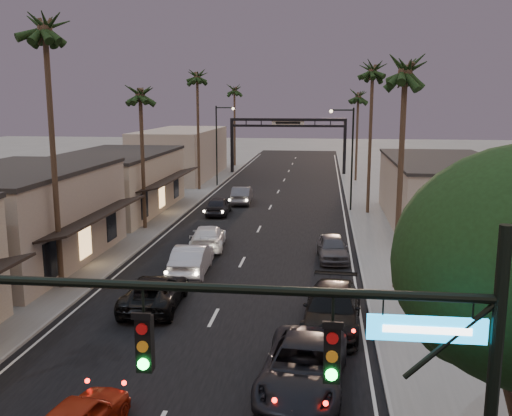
% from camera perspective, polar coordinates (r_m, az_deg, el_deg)
% --- Properties ---
extents(ground, '(200.00, 200.00, 0.00)m').
position_cam_1_polar(ground, '(46.19, 0.73, -1.30)').
color(ground, slate).
rests_on(ground, ground).
extents(road, '(14.00, 120.00, 0.02)m').
position_cam_1_polar(road, '(51.07, 1.33, -0.13)').
color(road, black).
rests_on(road, ground).
extents(sidewalk_left, '(5.00, 92.00, 0.12)m').
position_cam_1_polar(sidewalk_left, '(59.46, -7.16, 1.40)').
color(sidewalk_left, slate).
rests_on(sidewalk_left, ground).
extents(sidewalk_right, '(5.00, 92.00, 0.12)m').
position_cam_1_polar(sidewalk_right, '(57.91, 11.41, 1.02)').
color(sidewalk_right, slate).
rests_on(sidewalk_right, ground).
extents(storefront_mid, '(8.00, 14.00, 5.50)m').
position_cam_1_polar(storefront_mid, '(36.34, -22.65, -1.05)').
color(storefront_mid, gray).
rests_on(storefront_mid, ground).
extents(storefront_far, '(8.00, 16.00, 5.00)m').
position_cam_1_polar(storefront_far, '(50.69, -13.80, 2.34)').
color(storefront_far, tan).
rests_on(storefront_far, ground).
extents(storefront_dist, '(8.00, 20.00, 6.00)m').
position_cam_1_polar(storefront_dist, '(72.45, -7.44, 5.42)').
color(storefront_dist, gray).
rests_on(storefront_dist, ground).
extents(building_right, '(8.00, 18.00, 5.00)m').
position_cam_1_polar(building_right, '(46.40, 18.20, 1.35)').
color(building_right, gray).
rests_on(building_right, ground).
extents(traffic_signal, '(8.51, 0.22, 7.80)m').
position_cam_1_polar(traffic_signal, '(10.07, 11.61, -16.65)').
color(traffic_signal, black).
rests_on(traffic_signal, ground).
extents(arch, '(15.20, 0.40, 7.27)m').
position_cam_1_polar(arch, '(75.18, 3.20, 7.62)').
color(arch, black).
rests_on(arch, ground).
extents(streetlight_right, '(2.13, 0.30, 9.00)m').
position_cam_1_polar(streetlight_right, '(50.14, 9.29, 5.68)').
color(streetlight_right, black).
rests_on(streetlight_right, ground).
extents(streetlight_left, '(2.13, 0.30, 9.00)m').
position_cam_1_polar(streetlight_left, '(64.14, -3.72, 6.88)').
color(streetlight_left, black).
rests_on(streetlight_left, ground).
extents(palm_lb, '(3.20, 3.20, 15.20)m').
position_cam_1_polar(palm_lb, '(30.29, -20.42, 17.17)').
color(palm_lb, '#38281C').
rests_on(palm_lb, ground).
extents(palm_lc, '(3.20, 3.20, 12.20)m').
position_cam_1_polar(palm_lc, '(43.06, -11.53, 11.63)').
color(palm_lc, '#38281C').
rests_on(palm_lc, ground).
extents(palm_ld, '(3.20, 3.20, 14.20)m').
position_cam_1_polar(palm_ld, '(61.45, -5.91, 13.29)').
color(palm_ld, '#38281C').
rests_on(palm_ld, ground).
extents(palm_ra, '(3.20, 3.20, 13.20)m').
position_cam_1_polar(palm_ra, '(29.21, 14.75, 13.91)').
color(palm_ra, '#38281C').
rests_on(palm_ra, ground).
extents(palm_rb, '(3.20, 3.20, 14.20)m').
position_cam_1_polar(palm_rb, '(49.13, 11.61, 13.77)').
color(palm_rb, '#38281C').
rests_on(palm_rb, ground).
extents(palm_rc, '(3.20, 3.20, 12.20)m').
position_cam_1_polar(palm_rc, '(69.02, 10.20, 11.28)').
color(palm_rc, '#38281C').
rests_on(palm_rc, ground).
extents(palm_far, '(3.20, 3.20, 13.20)m').
position_cam_1_polar(palm_far, '(83.96, -2.18, 11.99)').
color(palm_far, '#38281C').
rests_on(palm_far, ground).
extents(oncoming_pickup, '(2.76, 5.51, 1.50)m').
position_cam_1_polar(oncoming_pickup, '(27.59, -10.09, -8.28)').
color(oncoming_pickup, black).
rests_on(oncoming_pickup, ground).
extents(oncoming_silver, '(2.03, 5.17, 1.67)m').
position_cam_1_polar(oncoming_silver, '(32.50, -6.42, -5.07)').
color(oncoming_silver, '#AFAFB5').
rests_on(oncoming_silver, ground).
extents(oncoming_white, '(2.69, 5.44, 1.52)m').
position_cam_1_polar(oncoming_white, '(37.75, -4.82, -2.91)').
color(oncoming_white, white).
rests_on(oncoming_white, ground).
extents(oncoming_dgrey, '(1.99, 4.65, 1.57)m').
position_cam_1_polar(oncoming_dgrey, '(48.71, -3.78, 0.25)').
color(oncoming_dgrey, black).
rests_on(oncoming_dgrey, ground).
extents(oncoming_grey_far, '(1.99, 4.99, 1.62)m').
position_cam_1_polar(oncoming_grey_far, '(53.85, -1.43, 1.31)').
color(oncoming_grey_far, '#4B4C50').
rests_on(oncoming_grey_far, ground).
extents(curbside_near, '(3.20, 6.12, 1.64)m').
position_cam_1_polar(curbside_near, '(19.99, 4.73, -15.56)').
color(curbside_near, black).
rests_on(curbside_near, ground).
extents(curbside_black, '(2.79, 6.04, 1.71)m').
position_cam_1_polar(curbside_black, '(25.03, 7.62, -9.96)').
color(curbside_black, black).
rests_on(curbside_black, ground).
extents(curbside_grey, '(2.11, 4.55, 1.51)m').
position_cam_1_polar(curbside_grey, '(35.28, 7.66, -3.96)').
color(curbside_grey, '#434347').
rests_on(curbside_grey, ground).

